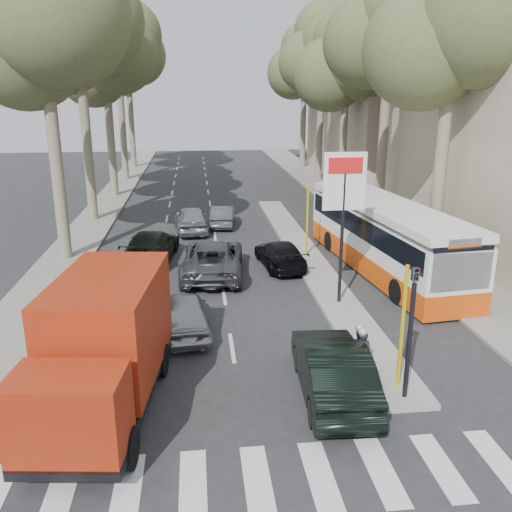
{
  "coord_description": "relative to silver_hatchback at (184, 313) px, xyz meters",
  "views": [
    {
      "loc": [
        -1.85,
        -13.11,
        7.59
      ],
      "look_at": [
        0.33,
        6.35,
        1.6
      ],
      "focal_mm": 38.0,
      "sensor_mm": 36.0,
      "label": 1
    }
  ],
  "objects": [
    {
      "name": "queue_car_c",
      "position": [
        0.2,
        13.3,
        0.07
      ],
      "size": [
        2.05,
        4.38,
        1.45
      ],
      "primitive_type": "imported",
      "rotation": [
        0.0,
        0.0,
        3.22
      ],
      "color": "#979A9E",
      "rests_on": "ground"
    },
    {
      "name": "tree_l_b",
      "position": [
        -5.6,
        16.77,
        10.42
      ],
      "size": [
        7.4,
        7.2,
        14.88
      ],
      "color": "#6B604C",
      "rests_on": "ground"
    },
    {
      "name": "tree_r_d",
      "position": [
        11.5,
        30.77,
        10.42
      ],
      "size": [
        7.4,
        7.2,
        14.88
      ],
      "color": "#6B604C",
      "rests_on": "ground"
    },
    {
      "name": "median_left",
      "position": [
        -5.62,
        24.66,
        -0.59
      ],
      "size": [
        2.4,
        64.0,
        0.12
      ],
      "primitive_type": "cube",
      "color": "gray",
      "rests_on": "ground"
    },
    {
      "name": "queue_car_b",
      "position": [
        4.18,
        6.44,
        -0.06
      ],
      "size": [
        2.1,
        4.25,
        1.19
      ],
      "primitive_type": "imported",
      "rotation": [
        0.0,
        0.0,
        3.25
      ],
      "color": "black",
      "rests_on": "ground"
    },
    {
      "name": "building_far",
      "position": [
        17.88,
        30.66,
        7.35
      ],
      "size": [
        11.0,
        20.0,
        16.0
      ],
      "primitive_type": "cube",
      "color": "#B7A88E",
      "rests_on": "ground"
    },
    {
      "name": "silver_hatchback",
      "position": [
        0.0,
        0.0,
        0.0
      ],
      "size": [
        1.93,
        3.97,
        1.3
      ],
      "primitive_type": "imported",
      "rotation": [
        0.0,
        0.0,
        3.25
      ],
      "color": "#AEB2B6",
      "rests_on": "ground"
    },
    {
      "name": "sidewalk_right",
      "position": [
        10.98,
        21.66,
        -0.59
      ],
      "size": [
        3.2,
        70.0,
        0.12
      ],
      "primitive_type": "cube",
      "color": "gray",
      "rests_on": "ground"
    },
    {
      "name": "pedestrian_near",
      "position": [
        9.58,
        8.15,
        0.38
      ],
      "size": [
        1.17,
        1.04,
        1.82
      ],
      "primitive_type": "imported",
      "rotation": [
        0.0,
        0.0,
        2.53
      ],
      "color": "#42344E",
      "rests_on": "sidewalk_right"
    },
    {
      "name": "red_truck",
      "position": [
        -1.8,
        -4.26,
        1.07
      ],
      "size": [
        2.99,
        6.32,
        3.25
      ],
      "rotation": [
        0.0,
        0.0,
        -0.12
      ],
      "color": "black",
      "rests_on": "ground"
    },
    {
      "name": "tree_l_e",
      "position": [
        -5.6,
        40.77,
        10.08
      ],
      "size": [
        7.4,
        7.2,
        14.49
      ],
      "color": "#6B604C",
      "rests_on": "ground"
    },
    {
      "name": "tree_r_e",
      "position": [
        11.6,
        38.77,
        9.73
      ],
      "size": [
        7.4,
        7.2,
        14.1
      ],
      "color": "#6B604C",
      "rests_on": "ground"
    },
    {
      "name": "queue_car_a",
      "position": [
        1.15,
        5.67,
        0.1
      ],
      "size": [
        2.92,
        5.6,
        1.51
      ],
      "primitive_type": "imported",
      "rotation": [
        0.0,
        0.0,
        3.06
      ],
      "color": "#484A4F",
      "rests_on": "ground"
    },
    {
      "name": "traffic_island",
      "position": [
        5.63,
        7.66,
        -0.57
      ],
      "size": [
        1.5,
        26.0,
        0.16
      ],
      "primitive_type": "cube",
      "color": "gray",
      "rests_on": "ground"
    },
    {
      "name": "tree_l_a",
      "position": [
        -5.5,
        8.77,
        9.73
      ],
      "size": [
        7.4,
        7.2,
        14.1
      ],
      "color": "#6B604C",
      "rests_on": "ground"
    },
    {
      "name": "dark_hatchback",
      "position": [
        3.87,
        -4.3,
        0.1
      ],
      "size": [
        1.84,
        4.67,
        1.51
      ],
      "primitive_type": "imported",
      "rotation": [
        0.0,
        0.0,
        3.09
      ],
      "color": "black",
      "rests_on": "ground"
    },
    {
      "name": "tree_r_c",
      "position": [
        11.4,
        22.77,
        9.04
      ],
      "size": [
        7.4,
        7.2,
        13.32
      ],
      "color": "#6B604C",
      "rests_on": "ground"
    },
    {
      "name": "tree_l_d",
      "position": [
        -5.5,
        32.77,
        11.11
      ],
      "size": [
        7.4,
        7.2,
        15.66
      ],
      "color": "#6B604C",
      "rests_on": "ground"
    },
    {
      "name": "tree_l_c",
      "position": [
        -5.4,
        24.77,
        9.39
      ],
      "size": [
        7.4,
        7.2,
        13.71
      ],
      "color": "#6B604C",
      "rests_on": "ground"
    },
    {
      "name": "city_bus",
      "position": [
        8.58,
        5.45,
        0.96
      ],
      "size": [
        3.8,
        11.83,
        3.06
      ],
      "rotation": [
        0.0,
        0.0,
        0.11
      ],
      "color": "#D5480B",
      "rests_on": "ground"
    },
    {
      "name": "traffic_light_island",
      "position": [
        5.63,
        -4.84,
        1.83
      ],
      "size": [
        0.16,
        0.41,
        3.6
      ],
      "color": "black",
      "rests_on": "ground"
    },
    {
      "name": "tree_r_a",
      "position": [
        11.5,
        6.77,
        9.73
      ],
      "size": [
        7.4,
        7.2,
        14.1
      ],
      "color": "#6B604C",
      "rests_on": "ground"
    },
    {
      "name": "motorcycle",
      "position": [
        4.79,
        -3.62,
        0.09
      ],
      "size": [
        0.72,
        1.92,
        1.63
      ],
      "rotation": [
        0.0,
        0.0,
        -0.09
      ],
      "color": "black",
      "rests_on": "ground"
    },
    {
      "name": "billboard",
      "position": [
        5.63,
        1.66,
        3.05
      ],
      "size": [
        1.5,
        12.1,
        5.6
      ],
      "color": "yellow",
      "rests_on": "ground"
    },
    {
      "name": "ground",
      "position": [
        2.38,
        -3.34,
        -0.65
      ],
      "size": [
        120.0,
        120.0,
        0.0
      ],
      "primitive_type": "plane",
      "color": "#28282B",
      "rests_on": "ground"
    },
    {
      "name": "queue_car_d",
      "position": [
        2.03,
        14.45,
        -0.06
      ],
      "size": [
        1.64,
        3.74,
        1.19
      ],
      "primitive_type": "imported",
      "rotation": [
        0.0,
        0.0,
        3.03
      ],
      "color": "#515559",
      "rests_on": "ground"
    },
    {
      "name": "pedestrian_far",
      "position": [
        12.38,
        8.99,
        0.25
      ],
      "size": [
        1.1,
        0.74,
        1.56
      ],
      "primitive_type": "imported",
      "rotation": [
        0.0,
        0.0,
        3.46
      ],
      "color": "#6F5D53",
      "rests_on": "sidewalk_right"
    },
    {
      "name": "queue_car_e",
      "position": [
        -1.62,
        7.99,
        0.07
      ],
      "size": [
        2.63,
        5.18,
        1.44
      ],
      "primitive_type": "imported",
      "rotation": [
        0.0,
        0.0,
        3.01
      ],
      "color": "black",
      "rests_on": "ground"
    },
    {
      "name": "tree_r_b",
      "position": [
        11.6,
        14.77,
        10.77
      ],
      "size": [
        7.4,
        7.2,
        15.27
      ],
      "color": "#6B604C",
      "rests_on": "ground"
    }
  ]
}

